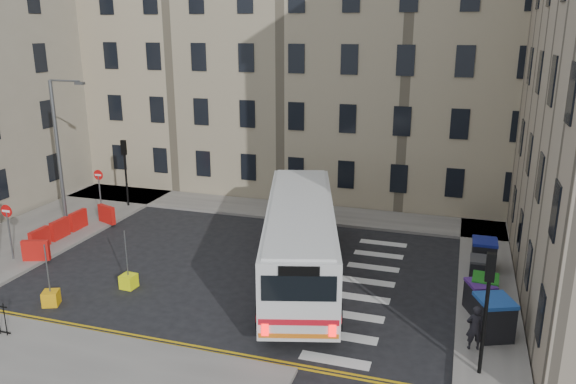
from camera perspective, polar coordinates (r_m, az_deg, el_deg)
The scene contains 20 objects.
ground at distance 25.74m, azimuth -0.99°, elevation -8.30°, with size 120.00×120.00×0.00m, color black.
pavement_north at distance 35.24m, azimuth -5.82°, elevation -1.36°, with size 36.00×3.20×0.15m, color slate.
pavement_east at distance 28.30m, azimuth 19.43°, elevation -6.77°, with size 2.40×26.00×0.15m, color slate.
pavement_west at distance 33.33m, azimuth -23.92°, elevation -3.77°, with size 6.00×22.00×0.15m, color slate.
terrace_north at distance 40.42m, azimuth -3.57°, elevation 13.30°, with size 38.30×10.80×17.20m.
traffic_light_east at distance 18.47m, azimuth 19.61°, elevation -9.86°, with size 0.28×0.22×4.10m.
traffic_light_nw at distance 35.54m, azimuth -16.24°, elevation 2.89°, with size 0.28×0.22×4.10m.
streetlamp at distance 32.31m, azimuth -22.30°, elevation 3.69°, with size 0.50×0.22×8.14m.
no_entry_north at distance 34.42m, azimuth -18.64°, elevation 0.89°, with size 0.60×0.08×3.00m.
no_entry_south at distance 29.33m, azimuth -26.58°, elevation -2.61°, with size 0.60×0.08×3.00m.
roadworks_barriers at distance 31.44m, azimuth -21.66°, elevation -3.57°, with size 1.66×6.26×1.00m.
bus at distance 24.55m, azimuth 1.23°, elevation -4.60°, with size 6.13×12.72×3.39m.
wheelie_bin_a at distance 21.61m, azimuth 20.15°, elevation -11.85°, with size 1.58×1.67×1.46m.
wheelie_bin_b at distance 23.25m, azimuth 18.88°, elevation -10.02°, with size 1.29×1.37×1.20m.
wheelie_bin_c at distance 23.65m, azimuth 19.31°, elevation -9.53°, with size 1.05×1.19×1.25m.
wheelie_bin_d at distance 25.63m, azimuth 18.94°, elevation -7.56°, with size 0.93×1.06×1.16m.
wheelie_bin_e at distance 27.15m, azimuth 19.27°, elevation -5.99°, with size 1.10×1.26×1.38m.
pedestrian at distance 20.58m, azimuth 18.44°, elevation -12.94°, with size 0.58×0.38×1.60m, color black.
bollard_yellow at distance 25.26m, azimuth -15.88°, elevation -8.72°, with size 0.60×0.60×0.60m, color #F4FF0E.
bollard_chevron at distance 24.83m, azimuth -22.93°, elevation -9.89°, with size 0.60×0.60×0.60m, color #EBA40D.
Camera 1 is at (7.46, -22.18, 10.72)m, focal length 35.00 mm.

